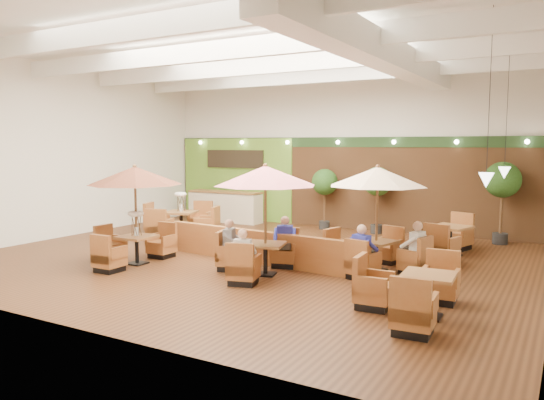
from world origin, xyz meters
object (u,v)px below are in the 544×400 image
Objects in this scene: table_4 at (412,294)px; diner_2 at (231,239)px; diner_0 at (243,250)px; diner_3 at (363,246)px; topiary_0 at (325,184)px; diner_1 at (285,236)px; table_2 at (377,198)px; table_1 at (263,195)px; diner_4 at (415,243)px; table_5 at (450,241)px; topiary_1 at (377,184)px; table_0 at (134,193)px; booth_divider at (260,247)px; service_counter at (225,206)px; topiary_2 at (502,183)px; table_3 at (181,223)px.

diner_2 is at bearing 162.15° from table_4.
diner_3 reaches higher than diner_0.
diner_1 is (1.53, -5.79, -0.83)m from topiary_0.
table_1 is at bearing -127.67° from table_2.
diner_2 is 0.97× the size of diner_4.
diner_4 is at bearing 100.06° from table_4.
table_2 is at bearing 100.81° from diner_2.
topiary_1 is (-2.86, 2.49, 1.27)m from table_5.
table_0 is 2.74m from diner_2.
table_2 is at bearing 20.14° from booth_divider.
table_1 is 2.69m from table_2.
service_counter is 9.34m from diner_0.
topiary_2 is 5.32m from diner_4.
table_0 is 3.35× the size of diner_0.
diner_0 is 1.86m from diner_1.
table_1 reaches higher than diner_3.
topiary_2 is 3.12× the size of diner_4.
topiary_2 reaches higher than diner_2.
table_4 is at bearing -46.41° from table_2.
topiary_1 is (6.00, 0.20, 1.08)m from service_counter.
table_3 is 3.94× the size of diner_0.
topiary_2 is (7.60, 7.35, 0.05)m from table_0.
diner_4 is at bearing 13.56° from table_1.
diner_2 reaches higher than booth_divider.
table_5 is 2.62m from diner_4.
topiary_1 is 2.92× the size of diner_2.
topiary_2 is at bearing -0.00° from topiary_0.
diner_4 is (7.93, -1.42, 0.31)m from table_3.
topiary_1 is at bearing 122.50° from table_2.
topiary_1 is at bearing 67.72° from diner_0.
table_0 is 10.57m from topiary_2.
table_4 is at bearing -5.03° from table_0.
service_counter is 3.81× the size of diner_4.
table_2 reaches higher than diner_1.
diner_4 is at bearing 16.67° from booth_divider.
diner_2 is (0.59, -6.73, -0.83)m from topiary_0.
table_0 is (-2.68, -1.58, 1.37)m from booth_divider.
table_2 is (7.67, -4.87, 1.13)m from service_counter.
topiary_2 is (9.16, 3.65, 1.39)m from table_3.
diner_3 is at bearing -36.99° from service_counter.
diner_1 is at bearing -125.95° from topiary_2.
table_4 is 5.43m from table_5.
diner_3 is at bearing 4.24° from table_1.
table_4 is at bearing 125.69° from diner_1.
table_4 is 3.50× the size of diner_0.
table_0 is 7.21m from table_4.
table_4 is 1.23× the size of topiary_0.
table_0 is 3.25× the size of diner_3.
diner_3 is at bearing 150.45° from diner_1.
table_2 is at bearing -97.88° from table_5.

